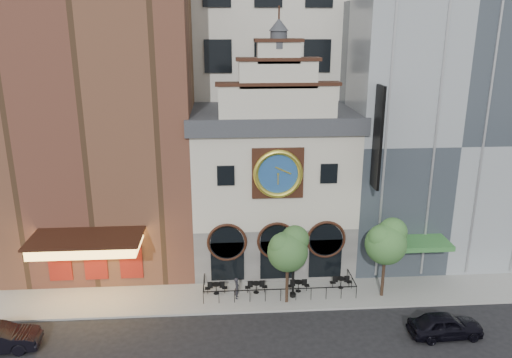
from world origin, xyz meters
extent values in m
plane|color=black|center=(0.00, 0.00, 0.00)|extent=(120.00, 120.00, 0.00)
cube|color=gray|center=(0.00, 2.50, 0.07)|extent=(44.00, 5.00, 0.15)
cube|color=#605E5B|center=(0.00, 8.00, 2.15)|extent=(12.00, 8.00, 4.00)
cube|color=#B9B3A2|center=(0.00, 8.00, 7.65)|extent=(12.00, 8.00, 7.00)
cube|color=#2D3035|center=(0.00, 8.00, 11.75)|extent=(12.60, 8.60, 1.20)
cube|color=black|center=(0.00, 3.92, 8.55)|extent=(3.60, 0.25, 3.60)
cylinder|color=navy|center=(0.00, 3.78, 8.55)|extent=(3.10, 0.12, 3.10)
torus|color=yellow|center=(0.00, 3.70, 8.55)|extent=(3.46, 0.36, 3.46)
cylinder|color=#2D3035|center=(0.00, 4.40, 17.45)|extent=(1.10, 1.10, 1.10)
cone|color=#2D3035|center=(0.00, 4.40, 18.40)|extent=(1.30, 1.30, 0.80)
cube|color=brown|center=(-13.00, 10.00, 12.65)|extent=(14.00, 12.00, 25.00)
cube|color=#FFBF59|center=(-13.00, 2.30, 4.35)|extent=(7.00, 3.40, 0.70)
cube|color=black|center=(-13.00, 2.30, 4.80)|extent=(7.40, 3.80, 0.15)
cube|color=maroon|center=(-13.00, 3.95, 2.15)|extent=(5.60, 0.15, 2.60)
cube|color=gray|center=(13.00, 10.00, 10.15)|extent=(14.00, 12.00, 20.00)
cube|color=#377A37|center=(10.00, 2.80, 3.45)|extent=(4.50, 2.40, 0.35)
cube|color=black|center=(6.60, 3.00, 11.15)|extent=(0.18, 1.60, 7.00)
cube|color=beige|center=(0.00, 20.00, 20.00)|extent=(20.00, 16.00, 40.00)
cylinder|color=black|center=(-4.44, 2.47, 0.89)|extent=(0.68, 0.68, 0.03)
cylinder|color=black|center=(-4.44, 2.47, 0.52)|extent=(0.06, 0.06, 0.72)
cylinder|color=black|center=(-1.61, 2.42, 0.89)|extent=(0.68, 0.68, 0.03)
cylinder|color=black|center=(-1.61, 2.42, 0.52)|extent=(0.06, 0.06, 0.72)
cylinder|color=black|center=(1.42, 2.40, 0.89)|extent=(0.68, 0.68, 0.03)
cylinder|color=black|center=(1.42, 2.40, 0.52)|extent=(0.06, 0.06, 0.72)
cylinder|color=black|center=(4.56, 2.68, 0.89)|extent=(0.68, 0.68, 0.03)
cylinder|color=black|center=(4.56, 2.68, 0.52)|extent=(0.06, 0.06, 0.72)
imported|color=black|center=(9.64, -3.33, 0.77)|extent=(4.59, 2.01, 1.54)
imported|color=black|center=(-2.99, 1.79, 0.92)|extent=(0.42, 0.59, 1.53)
cylinder|color=black|center=(0.91, 1.70, 2.46)|extent=(0.17, 0.17, 4.62)
cylinder|color=black|center=(0.91, 1.70, 0.29)|extent=(0.41, 0.41, 0.28)
sphere|color=white|center=(0.91, 1.70, 4.95)|extent=(0.55, 0.55, 0.55)
sphere|color=#335C25|center=(0.40, 1.49, 3.15)|extent=(0.52, 0.52, 0.52)
sphere|color=#335C25|center=(1.42, 1.91, 3.15)|extent=(0.52, 0.52, 0.52)
cylinder|color=#382619|center=(0.40, 1.06, 1.62)|extent=(0.21, 0.21, 2.94)
sphere|color=#2E5923|center=(0.40, 1.06, 3.93)|extent=(2.73, 2.73, 2.73)
sphere|color=#2E5923|center=(0.93, 1.38, 4.66)|extent=(1.89, 1.89, 1.89)
sphere|color=#2E5923|center=(-0.02, 0.85, 4.45)|extent=(1.68, 1.68, 1.68)
cylinder|color=#382619|center=(7.20, 1.46, 1.67)|extent=(0.22, 0.22, 3.05)
sphere|color=#336728|center=(7.20, 1.46, 4.07)|extent=(2.83, 2.83, 2.83)
sphere|color=#336728|center=(7.74, 1.79, 4.83)|extent=(1.96, 1.96, 1.96)
sphere|color=#336728|center=(6.76, 1.24, 4.62)|extent=(1.74, 1.74, 1.74)
camera|label=1|loc=(-3.80, -29.02, 18.33)|focal=35.00mm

